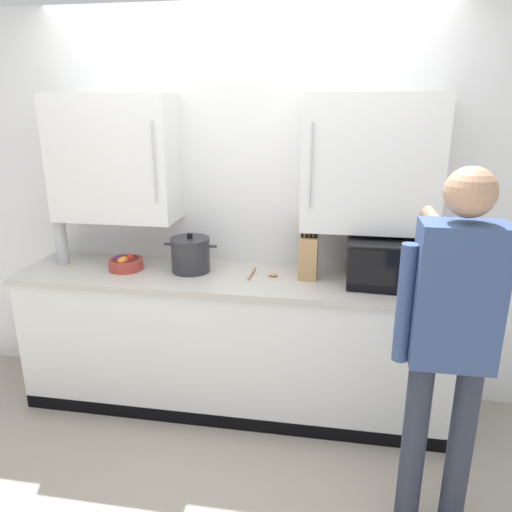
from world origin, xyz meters
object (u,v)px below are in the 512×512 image
fruit_bowl (125,263)px  wooden_spoon (263,274)px  microwave_oven (394,262)px  stock_pot (191,255)px  thermos_flask (61,241)px  person_figure (450,329)px  knife_block (308,257)px

fruit_bowl → wooden_spoon: bearing=2.3°
microwave_oven → stock_pot: 1.24m
microwave_oven → thermos_flask: 2.12m
fruit_bowl → person_figure: person_figure is taller
thermos_flask → wooden_spoon: bearing=-0.9°
microwave_oven → person_figure: bearing=-79.6°
knife_block → person_figure: 1.07m
knife_block → stock_pot: (-0.74, -0.01, -0.02)m
knife_block → thermos_flask: knife_block is taller
microwave_oven → thermos_flask: thermos_flask is taller
wooden_spoon → fruit_bowl: 0.88m
stock_pot → fruit_bowl: bearing=-174.3°
microwave_oven → knife_block: 0.50m
fruit_bowl → person_figure: bearing=-23.7°
fruit_bowl → stock_pot: bearing=5.7°
stock_pot → person_figure: (1.39, -0.84, 0.00)m
thermos_flask → stock_pot: thermos_flask is taller
stock_pot → person_figure: 1.62m
microwave_oven → knife_block: size_ratio=1.72×
stock_pot → person_figure: bearing=-31.1°
knife_block → person_figure: size_ratio=0.20×
knife_block → thermos_flask: size_ratio=1.15×
wooden_spoon → stock_pot: (-0.46, 0.01, 0.10)m
microwave_oven → fruit_bowl: size_ratio=2.74×
stock_pot → thermos_flask: bearing=179.1°
microwave_oven → person_figure: person_figure is taller
microwave_oven → fruit_bowl: (-1.66, -0.04, -0.09)m
thermos_flask → fruit_bowl: bearing=-6.9°
thermos_flask → microwave_oven: bearing=-0.5°
wooden_spoon → fruit_bowl: fruit_bowl is taller
microwave_oven → stock_pot: bearing=179.9°
wooden_spoon → thermos_flask: 1.36m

